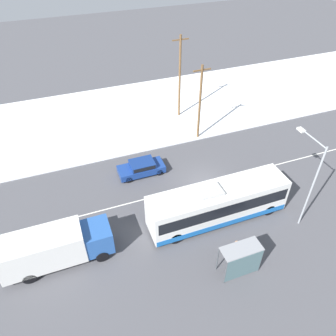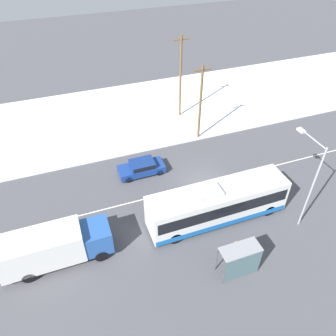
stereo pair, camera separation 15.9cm
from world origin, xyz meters
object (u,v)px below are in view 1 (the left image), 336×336
(pedestrian_at_stop, at_px, (236,247))
(bus_shelter, at_px, (242,259))
(streetlamp, at_px, (310,173))
(city_bus, at_px, (218,203))
(utility_pole_roadside, at_px, (200,102))
(utility_pole_snowlot, at_px, (180,77))
(box_truck, at_px, (54,247))
(sedan_car, at_px, (142,167))

(pedestrian_at_stop, xyz_separation_m, bus_shelter, (-0.35, -1.30, 0.60))
(bus_shelter, bearing_deg, streetlamp, 23.14)
(city_bus, distance_m, utility_pole_roadside, 11.71)
(streetlamp, bearing_deg, utility_pole_snowlot, 98.27)
(city_bus, bearing_deg, box_truck, 178.87)
(box_truck, bearing_deg, city_bus, -1.13)
(sedan_car, bearing_deg, pedestrian_at_stop, 107.19)
(streetlamp, relative_size, utility_pole_roadside, 0.92)
(city_bus, xyz_separation_m, utility_pole_snowlot, (3.22, 15.86, 3.21))
(streetlamp, bearing_deg, utility_pole_roadside, 100.66)
(city_bus, xyz_separation_m, sedan_car, (-3.94, 7.34, -0.89))
(sedan_car, relative_size, bus_shelter, 1.56)
(city_bus, relative_size, utility_pole_roadside, 1.37)
(utility_pole_snowlot, bearing_deg, utility_pole_roadside, -88.18)
(utility_pole_snowlot, bearing_deg, streetlamp, -81.73)
(sedan_car, relative_size, pedestrian_at_stop, 2.42)
(pedestrian_at_stop, relative_size, streetlamp, 0.24)
(box_truck, xyz_separation_m, sedan_car, (8.31, 7.10, -0.88))
(box_truck, bearing_deg, bus_shelter, -25.02)
(box_truck, distance_m, utility_pole_snowlot, 22.22)
(box_truck, distance_m, utility_pole_roadside, 19.10)
(box_truck, bearing_deg, streetlamp, -7.74)
(sedan_car, distance_m, utility_pole_snowlot, 11.86)
(city_bus, bearing_deg, utility_pole_snowlot, 78.54)
(city_bus, height_order, pedestrian_at_stop, city_bus)
(pedestrian_at_stop, relative_size, utility_pole_roadside, 0.22)
(box_truck, height_order, bus_shelter, box_truck)
(city_bus, relative_size, bus_shelter, 4.06)
(bus_shelter, bearing_deg, utility_pole_snowlot, 79.02)
(pedestrian_at_stop, bearing_deg, bus_shelter, -105.09)
(city_bus, bearing_deg, utility_pole_roadside, 72.83)
(sedan_car, height_order, bus_shelter, bus_shelter)
(utility_pole_roadside, bearing_deg, pedestrian_at_stop, -104.76)
(sedan_car, xyz_separation_m, bus_shelter, (3.09, -12.42, 0.94))
(city_bus, bearing_deg, pedestrian_at_stop, -97.52)
(utility_pole_roadside, distance_m, utility_pole_snowlot, 4.99)
(box_truck, relative_size, pedestrian_at_stop, 4.27)
(streetlamp, xyz_separation_m, utility_pole_snowlot, (-2.63, 18.08, 0.13))
(sedan_car, distance_m, streetlamp, 14.24)
(pedestrian_at_stop, bearing_deg, utility_pole_snowlot, 79.29)
(city_bus, height_order, bus_shelter, city_bus)
(bus_shelter, relative_size, streetlamp, 0.37)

